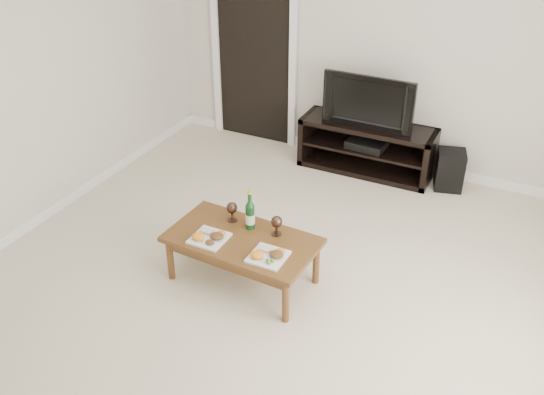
{
  "coord_description": "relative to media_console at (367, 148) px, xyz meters",
  "views": [
    {
      "loc": [
        1.59,
        -3.18,
        3.16
      ],
      "look_at": [
        -0.21,
        0.49,
        0.7
      ],
      "focal_mm": 40.0,
      "sensor_mm": 36.0,
      "label": 1
    }
  ],
  "objects": [
    {
      "name": "floor",
      "position": [
        0.08,
        -2.5,
        -0.28
      ],
      "size": [
        5.5,
        5.5,
        0.0
      ],
      "primitive_type": "plane",
      "color": "beige",
      "rests_on": "ground"
    },
    {
      "name": "goblet_right",
      "position": [
        -0.06,
        -2.09,
        0.23
      ],
      "size": [
        0.09,
        0.09,
        0.17
      ],
      "primitive_type": null,
      "color": "#3D2A21",
      "rests_on": "coffee_table"
    },
    {
      "name": "doorway",
      "position": [
        -1.47,
        0.24,
        0.75
      ],
      "size": [
        0.9,
        0.02,
        2.05
      ],
      "primitive_type": "cube",
      "color": "black",
      "rests_on": "ground"
    },
    {
      "name": "back_wall",
      "position": [
        0.08,
        0.27,
        1.02
      ],
      "size": [
        5.0,
        0.04,
        2.6
      ],
      "primitive_type": "cube",
      "color": "beige",
      "rests_on": "ground"
    },
    {
      "name": "plate_left",
      "position": [
        -0.5,
        -2.39,
        0.18
      ],
      "size": [
        0.27,
        0.27,
        0.07
      ],
      "primitive_type": "cube",
      "color": "white",
      "rests_on": "coffee_table"
    },
    {
      "name": "av_receiver",
      "position": [
        0.0,
        -0.01,
        0.05
      ],
      "size": [
        0.41,
        0.32,
        0.08
      ],
      "primitive_type": "cube",
      "rotation": [
        0.0,
        0.0,
        -0.05
      ],
      "color": "black",
      "rests_on": "media_console"
    },
    {
      "name": "wine_bottle",
      "position": [
        -0.29,
        -2.1,
        0.32
      ],
      "size": [
        0.07,
        0.07,
        0.35
      ],
      "primitive_type": "cylinder",
      "color": "#103C19",
      "rests_on": "coffee_table"
    },
    {
      "name": "goblet_left",
      "position": [
        -0.47,
        -2.07,
        0.23
      ],
      "size": [
        0.09,
        0.09,
        0.17
      ],
      "primitive_type": null,
      "color": "#3D2A21",
      "rests_on": "coffee_table"
    },
    {
      "name": "media_console",
      "position": [
        0.0,
        0.0,
        0.0
      ],
      "size": [
        1.42,
        0.45,
        0.55
      ],
      "primitive_type": "cube",
      "color": "black",
      "rests_on": "ground"
    },
    {
      "name": "television",
      "position": [
        -0.0,
        0.0,
        0.55
      ],
      "size": [
        0.96,
        0.13,
        0.55
      ],
      "primitive_type": "imported",
      "rotation": [
        0.0,
        0.0,
        -0.01
      ],
      "color": "black",
      "rests_on": "media_console"
    },
    {
      "name": "subwoofer",
      "position": [
        0.89,
        0.02,
        -0.07
      ],
      "size": [
        0.34,
        0.34,
        0.41
      ],
      "primitive_type": "cube",
      "rotation": [
        0.0,
        0.0,
        0.26
      ],
      "color": "black",
      "rests_on": "ground"
    },
    {
      "name": "coffee_table",
      "position": [
        -0.28,
        -2.25,
        -0.07
      ],
      "size": [
        1.21,
        0.7,
        0.42
      ],
      "primitive_type": "cube",
      "rotation": [
        0.0,
        0.0,
        -0.05
      ],
      "color": "brown",
      "rests_on": "ground"
    },
    {
      "name": "plate_right",
      "position": [
        0.02,
        -2.4,
        0.18
      ],
      "size": [
        0.27,
        0.27,
        0.07
      ],
      "primitive_type": "cube",
      "color": "white",
      "rests_on": "coffee_table"
    }
  ]
}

